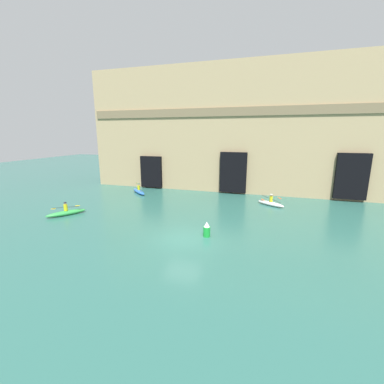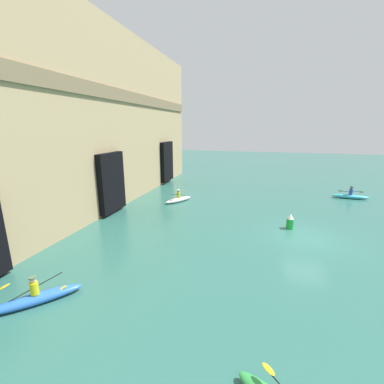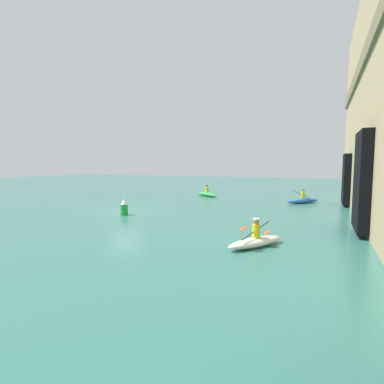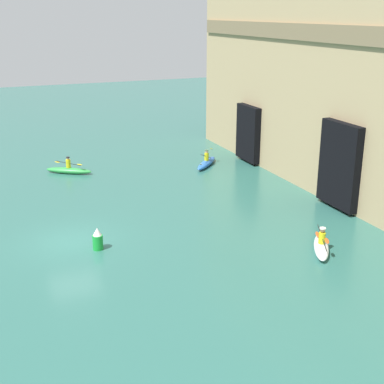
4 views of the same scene
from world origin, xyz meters
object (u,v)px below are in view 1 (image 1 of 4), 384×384
kayak_blue (139,191)px  marker_buoy (207,230)px  kayak_green (66,212)px  kayak_white (271,203)px

kayak_blue → marker_buoy: size_ratio=2.76×
kayak_green → kayak_blue: bearing=22.2°
kayak_blue → marker_buoy: bearing=179.0°
kayak_white → kayak_green: 19.46m
marker_buoy → kayak_white: bearing=66.5°
marker_buoy → kayak_blue: bearing=136.6°
kayak_white → kayak_green: kayak_green is taller
kayak_white → kayak_blue: kayak_blue is taller
kayak_white → kayak_blue: bearing=29.2°
kayak_blue → kayak_green: size_ratio=0.96×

